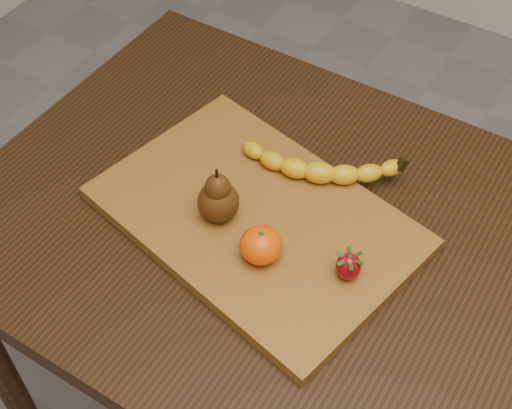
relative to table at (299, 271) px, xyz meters
The scene contains 6 objects.
table is the anchor object (origin of this frame).
cutting_board 0.13m from the table, 163.78° to the right, with size 0.45×0.30×0.02m, color brown.
banana 0.16m from the table, 104.06° to the left, with size 0.21×0.06×0.03m, color #E3AD0A, non-canonical shape.
pear 0.20m from the table, 155.43° to the right, with size 0.06×0.06×0.09m, color #40230A, non-canonical shape.
mandarin 0.17m from the table, 103.97° to the right, with size 0.06×0.06×0.05m, color #E94802.
strawberry 0.18m from the table, 26.20° to the right, with size 0.03×0.03×0.04m, color maroon, non-canonical shape.
Camera 1 is at (0.29, -0.59, 1.57)m, focal length 50.00 mm.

